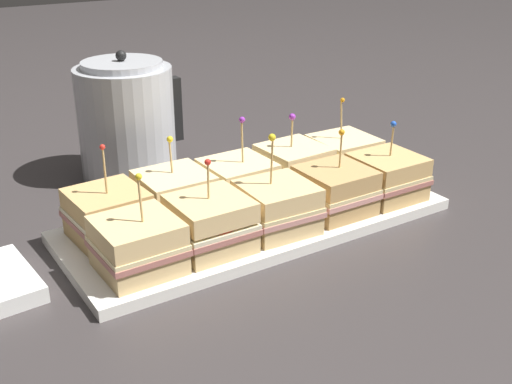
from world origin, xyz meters
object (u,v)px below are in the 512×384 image
at_px(sandwich_front_far_left, 138,245).
at_px(sandwich_front_right, 335,190).
at_px(serving_platter, 256,220).
at_px(sandwich_front_far_right, 387,177).
at_px(sandwich_back_right, 294,168).
at_px(sandwich_back_far_right, 343,156).
at_px(sandwich_front_left, 210,224).
at_px(sandwich_front_center, 277,207).
at_px(sandwich_back_center, 237,183).
at_px(sandwich_back_left, 175,197).
at_px(sandwich_back_far_left, 108,215).
at_px(kettle_steel, 127,120).

bearing_deg(sandwich_front_far_left, sandwich_front_right, 0.39).
relative_size(serving_platter, sandwich_front_right, 4.52).
distance_m(sandwich_front_right, sandwich_front_far_right, 0.11).
distance_m(sandwich_back_right, sandwich_back_far_right, 0.12).
distance_m(sandwich_front_left, sandwich_front_right, 0.24).
xyz_separation_m(sandwich_front_left, sandwich_front_center, (0.12, -0.00, -0.00)).
bearing_deg(sandwich_back_center, serving_platter, -89.41).
relative_size(sandwich_front_far_right, sandwich_back_left, 0.98).
xyz_separation_m(serving_platter, sandwich_back_far_right, (0.23, 0.06, 0.05)).
distance_m(sandwich_front_left, sandwich_back_far_left, 0.16).
relative_size(sandwich_front_center, sandwich_front_right, 1.11).
bearing_deg(sandwich_front_center, sandwich_front_far_right, 0.21).
distance_m(sandwich_back_far_left, sandwich_back_far_right, 0.46).
bearing_deg(kettle_steel, sandwich_back_right, -52.95).
xyz_separation_m(sandwich_back_far_right, kettle_steel, (-0.32, 0.27, 0.05)).
relative_size(sandwich_front_far_left, sandwich_back_left, 1.04).
bearing_deg(sandwich_back_left, sandwich_front_far_right, -18.39).
xyz_separation_m(sandwich_front_center, sandwich_back_far_left, (-0.23, 0.12, -0.00)).
xyz_separation_m(sandwich_front_far_right, kettle_steel, (-0.32, 0.39, 0.05)).
bearing_deg(sandwich_back_right, serving_platter, -153.41).
bearing_deg(sandwich_front_right, sandwich_back_left, 154.15).
height_order(sandwich_front_right, sandwich_back_far_right, sandwich_back_far_right).
height_order(sandwich_front_far_left, sandwich_front_right, sandwich_front_far_left).
height_order(sandwich_front_left, kettle_steel, kettle_steel).
xyz_separation_m(sandwich_front_center, sandwich_back_right, (0.12, 0.12, 0.00)).
relative_size(sandwich_front_right, sandwich_back_far_left, 0.93).
xyz_separation_m(sandwich_front_right, sandwich_front_far_right, (0.11, -0.00, 0.00)).
bearing_deg(serving_platter, kettle_steel, 104.58).
xyz_separation_m(sandwich_front_far_right, sandwich_back_right, (-0.11, 0.12, 0.00)).
relative_size(sandwich_front_right, sandwich_front_far_right, 1.02).
xyz_separation_m(sandwich_front_right, sandwich_back_right, (-0.00, 0.12, 0.00)).
height_order(serving_platter, sandwich_back_right, sandwich_back_right).
height_order(sandwich_front_right, sandwich_back_right, same).
height_order(sandwich_back_center, sandwich_back_far_right, sandwich_back_center).
height_order(sandwich_back_right, sandwich_back_far_right, sandwich_back_far_right).
distance_m(sandwich_front_far_right, sandwich_back_center, 0.26).
bearing_deg(sandwich_back_center, sandwich_front_far_left, -153.02).
bearing_deg(sandwich_front_far_left, sandwich_back_far_left, 89.64).
bearing_deg(serving_platter, sandwich_front_right, -25.92).
bearing_deg(sandwich_front_left, sandwich_back_far_right, 18.65).
bearing_deg(sandwich_back_right, sandwich_back_left, -179.58).
bearing_deg(sandwich_back_center, sandwich_back_far_left, -179.60).
bearing_deg(sandwich_front_far_left, sandwich_front_center, -0.10).
bearing_deg(sandwich_back_left, serving_platter, -25.78).
relative_size(serving_platter, sandwich_back_right, 4.53).
distance_m(sandwich_front_center, sandwich_back_far_left, 0.26).
xyz_separation_m(sandwich_front_far_left, sandwich_back_left, (0.11, 0.12, 0.00)).
height_order(sandwich_back_center, kettle_steel, kettle_steel).
xyz_separation_m(serving_platter, sandwich_front_far_left, (-0.23, -0.06, 0.05)).
distance_m(serving_platter, sandwich_front_center, 0.08).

